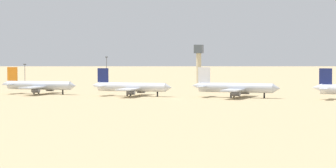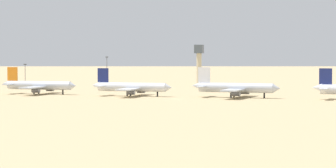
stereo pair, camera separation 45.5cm
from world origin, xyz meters
name	(u,v)px [view 2 (the right image)]	position (x,y,z in m)	size (l,w,h in m)	color
ground	(177,99)	(0.00, 0.00, 0.00)	(4000.00, 4000.00, 0.00)	tan
ridge_far_west	(118,41)	(-436.26, 1144.19, 37.16)	(256.95, 216.70, 74.33)	slate
ridge_west	(335,41)	(-3.45, 905.28, 32.48)	(300.38, 252.30, 64.96)	slate
parked_jet_orange_1	(38,85)	(-75.22, 18.02, 4.31)	(39.71, 33.27, 13.14)	silver
parked_jet_navy_2	(131,87)	(-26.50, 14.93, 4.27)	(39.27, 32.82, 13.02)	silver
parked_jet_white_3	(235,88)	(22.36, 17.48, 4.49)	(41.50, 34.96, 13.71)	silver
control_tower	(199,60)	(-28.81, 155.70, 14.85)	(5.20, 5.20, 24.61)	#C6B793
light_pole_west	(107,68)	(-87.80, 147.09, 9.71)	(1.80, 0.50, 16.97)	#59595E
light_pole_mid	(25,72)	(-128.36, 111.92, 7.51)	(1.80, 0.50, 12.71)	#59595E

